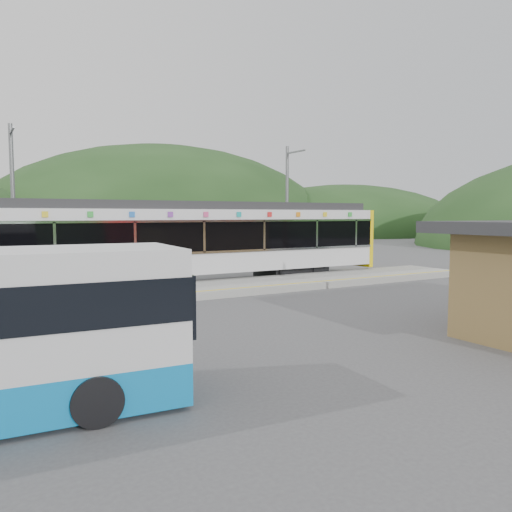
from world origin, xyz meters
TOP-DOWN VIEW (x-y plane):
  - ground at (0.00, 0.00)m, footprint 120.00×120.00m
  - hills at (6.19, 5.29)m, footprint 146.00×149.00m
  - platform at (0.00, 3.30)m, footprint 26.00×3.20m
  - yellow_line at (0.00, 2.00)m, footprint 26.00×0.10m
  - train at (-0.45, 6.00)m, footprint 20.44×3.01m
  - catenary_mast_west at (-7.00, 8.56)m, footprint 0.18×1.80m
  - catenary_mast_east at (7.00, 8.56)m, footprint 0.18×1.80m

SIDE VIEW (x-z plane):
  - ground at x=0.00m, z-range 0.00..0.00m
  - hills at x=6.19m, z-range -13.00..13.00m
  - platform at x=0.00m, z-range 0.00..0.30m
  - yellow_line at x=0.00m, z-range 0.30..0.31m
  - train at x=-0.45m, z-range 0.19..3.93m
  - catenary_mast_west at x=-7.00m, z-range 0.15..7.15m
  - catenary_mast_east at x=7.00m, z-range 0.15..7.15m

